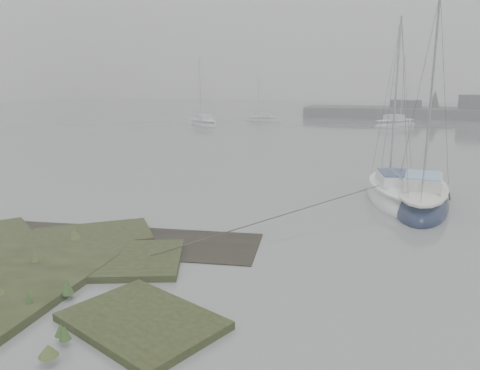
% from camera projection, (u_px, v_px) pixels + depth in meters
% --- Properties ---
extents(ground, '(160.00, 160.00, 0.00)m').
position_uv_depth(ground, '(304.00, 145.00, 39.56)').
color(ground, slate).
rests_on(ground, ground).
extents(sailboat_main, '(3.08, 7.12, 9.74)m').
position_uv_depth(sailboat_main, '(422.00, 200.00, 20.58)').
color(sailboat_main, '#101935').
rests_on(sailboat_main, ground).
extents(sailboat_white, '(3.04, 6.56, 8.91)m').
position_uv_depth(sailboat_white, '(392.00, 194.00, 21.70)').
color(sailboat_white, white).
rests_on(sailboat_white, ground).
extents(sailboat_far_a, '(5.59, 5.79, 8.56)m').
position_uv_depth(sailboat_far_a, '(203.00, 124.00, 55.14)').
color(sailboat_far_a, '#A7ACB2').
rests_on(sailboat_far_a, ground).
extents(sailboat_far_b, '(5.87, 5.97, 8.89)m').
position_uv_depth(sailboat_far_b, '(395.00, 124.00, 54.28)').
color(sailboat_far_b, '#ACB1B7').
rests_on(sailboat_far_b, ground).
extents(sailboat_far_c, '(4.72, 1.82, 6.54)m').
position_uv_depth(sailboat_far_c, '(263.00, 120.00, 61.12)').
color(sailboat_far_c, '#A0A3A9').
rests_on(sailboat_far_c, ground).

